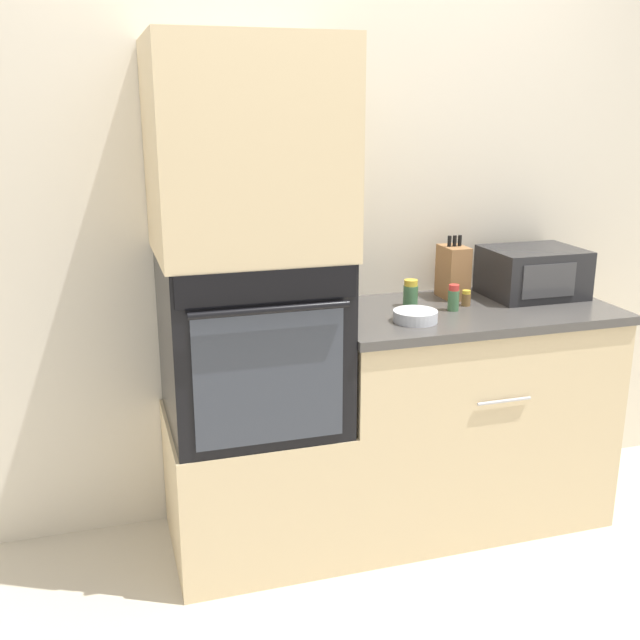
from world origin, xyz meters
The scene contains 12 objects.
ground_plane centered at (0.00, 0.00, 0.00)m, with size 12.00×12.00×0.00m, color beige.
wall_back centered at (0.00, 0.63, 1.25)m, with size 8.00×0.05×2.50m.
oven_cabinet_base centered at (-0.33, 0.30, 0.27)m, with size 0.65×0.60×0.55m.
wall_oven centered at (-0.33, 0.30, 0.87)m, with size 0.63×0.64×0.64m.
oven_cabinet_upper centered at (-0.33, 0.30, 1.55)m, with size 0.65×0.60×0.73m.
counter_unit centered at (0.57, 0.30, 0.46)m, with size 1.15×0.63×0.92m.
microwave centered at (0.91, 0.39, 1.02)m, with size 0.39×0.32×0.20m.
knife_block centered at (0.57, 0.46, 1.03)m, with size 0.09×0.15×0.26m.
bowl centered at (0.28, 0.17, 0.94)m, with size 0.17×0.17×0.04m.
condiment_jar_near centered at (0.48, 0.27, 0.97)m, with size 0.04×0.04×0.10m.
condiment_jar_mid centered at (0.57, 0.32, 0.95)m, with size 0.04×0.04×0.06m.
condiment_jar_far centered at (0.35, 0.38, 0.97)m, with size 0.06×0.06×0.11m.
Camera 1 is at (-0.85, -2.30, 1.71)m, focal length 42.00 mm.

